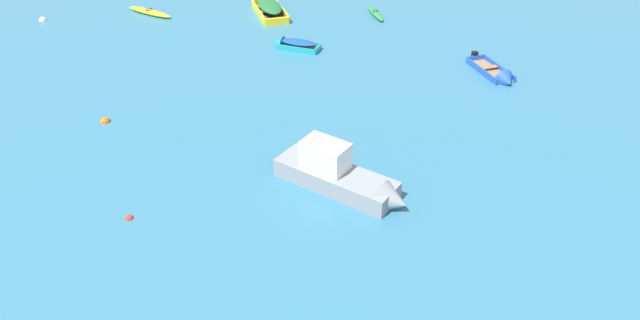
{
  "coord_description": "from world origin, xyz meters",
  "views": [
    {
      "loc": [
        0.44,
        4.75,
        12.62
      ],
      "look_at": [
        0.0,
        23.46,
        0.15
      ],
      "focal_mm": 31.83,
      "sensor_mm": 36.0,
      "label": 1
    }
  ],
  "objects": [
    {
      "name": "kayak_yellow_distant_center",
      "position": [
        -11.55,
        40.62,
        0.17
      ],
      "size": [
        3.46,
        2.37,
        0.35
      ],
      "color": "yellow",
      "rests_on": "ground_plane"
    },
    {
      "name": "rowboat_yellow_back_row_left",
      "position": [
        -3.91,
        41.46,
        0.37
      ],
      "size": [
        2.91,
        4.84,
        1.45
      ],
      "color": "#4C4C51",
      "rests_on": "ground_plane"
    },
    {
      "name": "rowboat_blue_outer_left",
      "position": [
        8.97,
        31.37,
        0.15
      ],
      "size": [
        2.13,
        3.64,
        1.04
      ],
      "color": "#99754C",
      "rests_on": "ground_plane"
    },
    {
      "name": "rowboat_turquoise_cluster_outer",
      "position": [
        -1.91,
        35.18,
        0.24
      ],
      "size": [
        2.88,
        1.78,
        0.9
      ],
      "color": "#99754C",
      "rests_on": "ground_plane"
    },
    {
      "name": "kayak_green_far_right",
      "position": [
        3.2,
        40.84,
        0.14
      ],
      "size": [
        1.18,
        3.05,
        0.29
      ],
      "color": "#288C3D",
      "rests_on": "ground_plane"
    },
    {
      "name": "mooring_buoy_between_boats_right",
      "position": [
        -6.56,
        19.86,
        0.0
      ],
      "size": [
        0.28,
        0.28,
        0.28
      ],
      "primitive_type": "sphere",
      "color": "red",
      "rests_on": "ground_plane"
    },
    {
      "name": "mooring_buoy_midfield",
      "position": [
        -18.06,
        39.33,
        0.0
      ],
      "size": [
        0.47,
        0.47,
        0.47
      ],
      "primitive_type": "sphere",
      "color": "silver",
      "rests_on": "ground_plane"
    },
    {
      "name": "motor_launch_grey_back_row_center",
      "position": [
        0.89,
        21.73,
        0.57
      ],
      "size": [
        5.17,
        4.02,
        1.98
      ],
      "color": "gray",
      "rests_on": "ground_plane"
    },
    {
      "name": "mooring_buoy_trailing",
      "position": [
        -9.68,
        26.54,
        0.0
      ],
      "size": [
        0.44,
        0.44,
        0.44
      ],
      "primitive_type": "sphere",
      "color": "orange",
      "rests_on": "ground_plane"
    }
  ]
}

